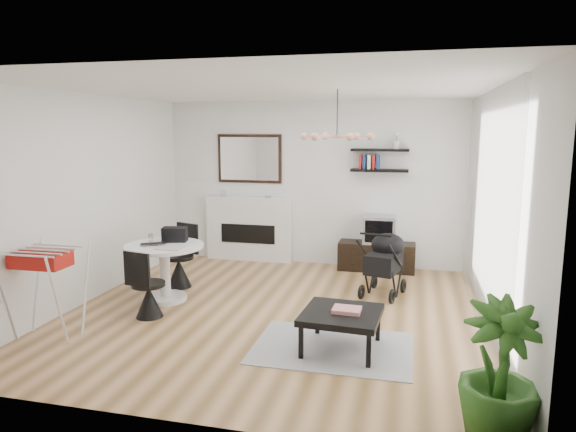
% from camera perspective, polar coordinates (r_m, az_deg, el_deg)
% --- Properties ---
extents(floor, '(5.00, 5.00, 0.00)m').
position_cam_1_polar(floor, '(6.44, -1.52, -10.69)').
color(floor, brown).
rests_on(floor, ground).
extents(ceiling, '(5.00, 5.00, 0.00)m').
position_cam_1_polar(ceiling, '(6.07, -1.63, 14.00)').
color(ceiling, white).
rests_on(ceiling, wall_back).
extents(wall_back, '(5.00, 0.00, 5.00)m').
position_cam_1_polar(wall_back, '(8.53, 2.83, 3.61)').
color(wall_back, white).
rests_on(wall_back, floor).
extents(wall_left, '(0.00, 5.00, 5.00)m').
position_cam_1_polar(wall_left, '(7.18, -21.23, 1.87)').
color(wall_left, white).
rests_on(wall_left, floor).
extents(wall_right, '(0.00, 5.00, 5.00)m').
position_cam_1_polar(wall_right, '(5.97, 22.26, 0.38)').
color(wall_right, white).
rests_on(wall_right, floor).
extents(sheer_curtain, '(0.04, 3.60, 2.60)m').
position_cam_1_polar(sheer_curtain, '(6.15, 21.07, 0.71)').
color(sheer_curtain, white).
rests_on(sheer_curtain, wall_right).
extents(fireplace, '(1.50, 0.17, 2.16)m').
position_cam_1_polar(fireplace, '(8.82, -4.33, -0.58)').
color(fireplace, white).
rests_on(fireplace, floor).
extents(shelf_lower, '(0.90, 0.25, 0.04)m').
position_cam_1_polar(shelf_lower, '(8.25, 10.12, 5.01)').
color(shelf_lower, black).
rests_on(shelf_lower, wall_back).
extents(shelf_upper, '(0.90, 0.25, 0.04)m').
position_cam_1_polar(shelf_upper, '(8.23, 10.18, 7.24)').
color(shelf_upper, black).
rests_on(shelf_upper, wall_back).
extents(pendant_lamp, '(0.90, 0.90, 0.10)m').
position_cam_1_polar(pendant_lamp, '(6.20, 5.46, 8.78)').
color(pendant_lamp, tan).
rests_on(pendant_lamp, ceiling).
extents(tv_console, '(1.21, 0.42, 0.45)m').
position_cam_1_polar(tv_console, '(8.37, 9.81, -4.45)').
color(tv_console, black).
rests_on(tv_console, floor).
extents(crt_tv, '(0.50, 0.44, 0.44)m').
position_cam_1_polar(crt_tv, '(8.27, 10.13, -1.47)').
color(crt_tv, '#A8A8AB').
rests_on(crt_tv, tv_console).
extents(dining_table, '(1.03, 1.03, 0.75)m').
position_cam_1_polar(dining_table, '(6.94, -13.55, -5.18)').
color(dining_table, white).
rests_on(dining_table, floor).
extents(laptop, '(0.38, 0.35, 0.03)m').
position_cam_1_polar(laptop, '(6.86, -14.71, -3.12)').
color(laptop, black).
rests_on(laptop, dining_table).
extents(black_bag, '(0.36, 0.26, 0.19)m').
position_cam_1_polar(black_bag, '(7.04, -12.46, -2.01)').
color(black_bag, black).
rests_on(black_bag, dining_table).
extents(newspaper, '(0.35, 0.29, 0.01)m').
position_cam_1_polar(newspaper, '(6.68, -12.84, -3.45)').
color(newspaper, silver).
rests_on(newspaper, dining_table).
extents(drinking_glass, '(0.06, 0.06, 0.10)m').
position_cam_1_polar(drinking_glass, '(7.14, -15.00, -2.34)').
color(drinking_glass, white).
rests_on(drinking_glass, dining_table).
extents(chair_far, '(0.47, 0.48, 0.90)m').
position_cam_1_polar(chair_far, '(7.55, -11.93, -5.60)').
color(chair_far, black).
rests_on(chair_far, floor).
extents(chair_near, '(0.42, 0.43, 0.84)m').
position_cam_1_polar(chair_near, '(6.43, -15.31, -8.58)').
color(chair_near, black).
rests_on(chair_near, floor).
extents(drying_rack, '(0.67, 0.63, 0.99)m').
position_cam_1_polar(drying_rack, '(6.14, -25.23, -7.54)').
color(drying_rack, white).
rests_on(drying_rack, floor).
extents(stroller, '(0.64, 0.83, 0.94)m').
position_cam_1_polar(stroller, '(7.14, 10.68, -5.45)').
color(stroller, black).
rests_on(stroller, floor).
extents(rug, '(1.62, 1.17, 0.01)m').
position_cam_1_polar(rug, '(5.48, 4.96, -14.39)').
color(rug, gray).
rests_on(rug, floor).
extents(coffee_table, '(0.82, 0.82, 0.40)m').
position_cam_1_polar(coffee_table, '(5.33, 5.96, -10.98)').
color(coffee_table, black).
rests_on(coffee_table, rug).
extents(magazines, '(0.29, 0.23, 0.04)m').
position_cam_1_polar(magazines, '(5.31, 6.55, -10.33)').
color(magazines, '#D8363B').
rests_on(magazines, coffee_table).
extents(potted_plant, '(0.74, 0.74, 1.04)m').
position_cam_1_polar(potted_plant, '(4.11, 22.46, -15.72)').
color(potted_plant, '#275618').
rests_on(potted_plant, floor).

